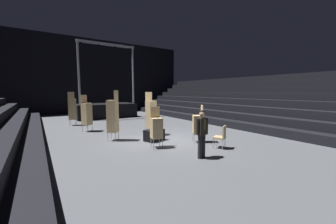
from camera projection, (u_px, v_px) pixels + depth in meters
name	position (u px, v px, depth m)	size (l,w,h in m)	color
ground_plane	(165.00, 140.00, 9.73)	(22.00, 30.00, 0.10)	#515459
arena_end_wall	(91.00, 76.00, 21.74)	(22.00, 0.30, 8.00)	black
bleacher_bank_right	(248.00, 99.00, 14.77)	(6.00, 24.00, 3.60)	black
stage_riser	(105.00, 109.00, 17.96)	(5.05, 2.82, 6.33)	black
man_with_tie	(202.00, 131.00, 6.90)	(0.57, 0.28, 1.70)	black
chair_stack_front_left	(72.00, 109.00, 13.61)	(0.57, 0.57, 2.31)	#B2B5BA
chair_stack_front_right	(198.00, 124.00, 9.10)	(0.61, 0.61, 1.71)	#B2B5BA
chair_stack_mid_left	(113.00, 116.00, 9.39)	(0.62, 0.62, 2.39)	#B2B5BA
chair_stack_mid_right	(151.00, 114.00, 10.59)	(0.50, 0.50, 2.31)	#B2B5BA
chair_stack_mid_centre	(156.00, 127.00, 8.22)	(0.53, 0.53, 1.71)	#B2B5BA
chair_stack_rear_left	(87.00, 113.00, 11.55)	(0.60, 0.60, 2.14)	#B2B5BA
equipment_road_case	(154.00, 135.00, 9.46)	(0.90, 0.60, 0.53)	black
loose_chair_near_man	(221.00, 136.00, 8.15)	(0.59, 0.59, 0.95)	#B2B5BA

